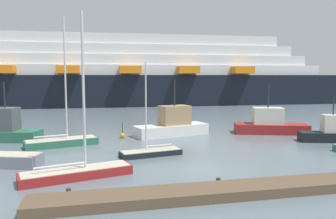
{
  "coord_description": "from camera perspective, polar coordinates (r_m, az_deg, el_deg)",
  "views": [
    {
      "loc": [
        -6.48,
        -20.4,
        6.15
      ],
      "look_at": [
        0.0,
        8.97,
        3.1
      ],
      "focal_mm": 35.74,
      "sensor_mm": 36.0,
      "label": 1
    }
  ],
  "objects": [
    {
      "name": "channel_buoy_0",
      "position": [
        33.48,
        -7.79,
        -4.37
      ],
      "size": [
        0.51,
        0.51,
        1.56
      ],
      "color": "orange",
      "rests_on": "ground_plane"
    },
    {
      "name": "dock_pier",
      "position": [
        17.89,
        9.83,
        -13.53
      ],
      "size": [
        19.59,
        2.17,
        0.62
      ],
      "color": "brown",
      "rests_on": "ground_plane"
    },
    {
      "name": "sailboat_1",
      "position": [
        21.17,
        -15.27,
        -9.98
      ],
      "size": [
        6.79,
        3.33,
        9.9
      ],
      "rotation": [
        0.0,
        0.0,
        0.27
      ],
      "color": "maroon",
      "rests_on": "ground_plane"
    },
    {
      "name": "fishing_boat_3",
      "position": [
        34.78,
        25.93,
        -3.55
      ],
      "size": [
        5.59,
        3.09,
        4.4
      ],
      "rotation": [
        0.0,
        0.0,
        -0.29
      ],
      "color": "black",
      "rests_on": "ground_plane"
    },
    {
      "name": "cruise_ship",
      "position": [
        73.44,
        -16.06,
        5.82
      ],
      "size": [
        114.85,
        21.1,
        20.24
      ],
      "rotation": [
        0.0,
        0.0,
        -0.03
      ],
      "color": "black",
      "rests_on": "ground_plane"
    },
    {
      "name": "ground_plane",
      "position": [
        22.27,
        5.06,
        -10.26
      ],
      "size": [
        600.0,
        600.0,
        0.0
      ],
      "primitive_type": "plane",
      "color": "slate"
    },
    {
      "name": "fishing_boat_2",
      "position": [
        34.63,
        0.75,
        -2.62
      ],
      "size": [
        8.1,
        4.42,
        5.77
      ],
      "rotation": [
        0.0,
        0.0,
        0.27
      ],
      "color": "white",
      "rests_on": "ground_plane"
    },
    {
      "name": "fishing_boat_1",
      "position": [
        35.33,
        -26.25,
        -3.13
      ],
      "size": [
        7.36,
        4.15,
        5.59
      ],
      "rotation": [
        0.0,
        0.0,
        -0.26
      ],
      "color": "#2D6B51",
      "rests_on": "ground_plane"
    },
    {
      "name": "sailboat_2",
      "position": [
        30.91,
        -17.69,
        -5.03
      ],
      "size": [
        6.38,
        3.44,
        11.21
      ],
      "rotation": [
        0.0,
        0.0,
        0.28
      ],
      "color": "#2D6B51",
      "rests_on": "ground_plane"
    },
    {
      "name": "fishing_boat_0",
      "position": [
        37.4,
        16.98,
        -2.39
      ],
      "size": [
        7.98,
        4.69,
        5.42
      ],
      "rotation": [
        0.0,
        0.0,
        2.83
      ],
      "color": "maroon",
      "rests_on": "ground_plane"
    },
    {
      "name": "sailboat_0",
      "position": [
        25.99,
        -2.96,
        -7.17
      ],
      "size": [
        4.95,
        2.3,
        7.15
      ],
      "rotation": [
        0.0,
        0.0,
        3.33
      ],
      "color": "black",
      "rests_on": "ground_plane"
    }
  ]
}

